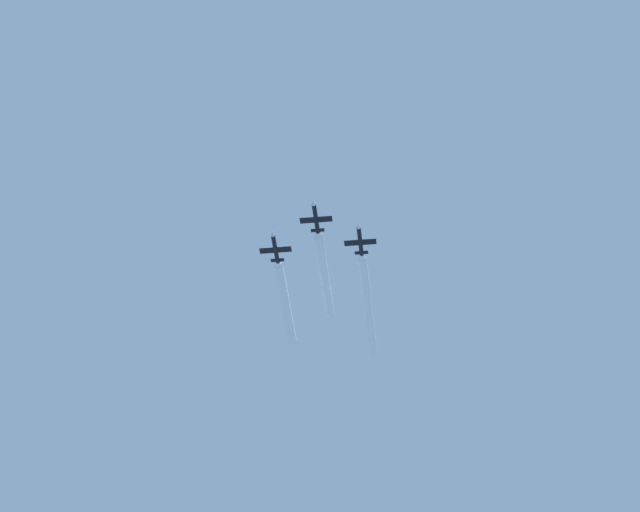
# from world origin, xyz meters

# --- Properties ---
(jet_lead) EXTENTS (8.41, 12.24, 2.94)m
(jet_lead) POSITION_xyz_m (-0.11, 8.12, 245.19)
(jet_lead) COLOR black
(jet_left_wingman) EXTENTS (8.41, 12.24, 2.94)m
(jet_left_wingman) POSITION_xyz_m (-10.91, 0.40, 243.36)
(jet_left_wingman) COLOR black
(jet_right_wingman) EXTENTS (8.41, 12.24, 2.94)m
(jet_right_wingman) POSITION_xyz_m (11.43, -0.19, 243.29)
(jet_right_wingman) COLOR black
(smoke_trail_lead) EXTENTS (2.45, 33.46, 2.45)m
(smoke_trail_lead) POSITION_xyz_m (-0.11, -14.22, 245.17)
(smoke_trail_lead) COLOR white
(smoke_trail_left_wingman) EXTENTS (2.45, 41.75, 2.45)m
(smoke_trail_left_wingman) POSITION_xyz_m (-10.91, -26.07, 243.34)
(smoke_trail_left_wingman) COLOR white
(smoke_trail_right_wingman) EXTENTS (2.45, 32.98, 2.45)m
(smoke_trail_right_wingman) POSITION_xyz_m (11.43, -22.28, 243.26)
(smoke_trail_right_wingman) COLOR white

